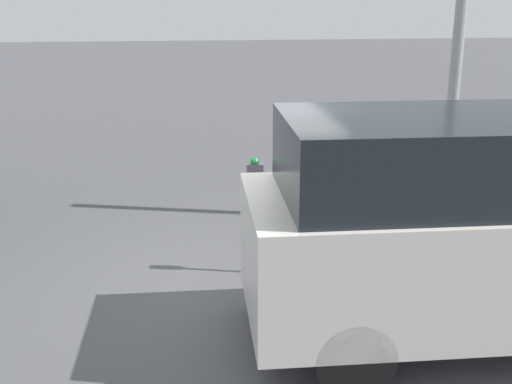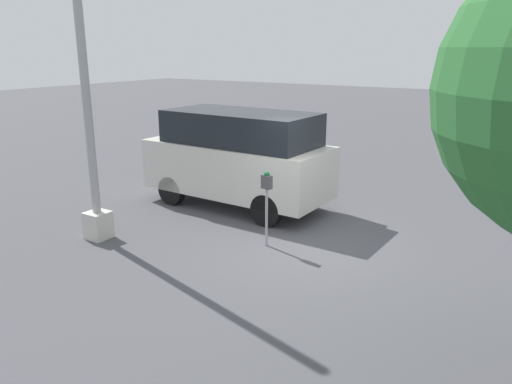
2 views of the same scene
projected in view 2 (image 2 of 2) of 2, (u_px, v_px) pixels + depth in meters
name	position (u px, v px, depth m)	size (l,w,h in m)	color
ground_plane	(300.00, 244.00, 9.74)	(80.00, 80.00, 0.00)	#4C4C51
parking_meter_near	(267.00, 191.00, 9.39)	(0.21, 0.14, 1.49)	#9E9EA3
lamp_post	(89.00, 127.00, 9.45)	(0.44, 0.44, 6.54)	beige
parked_van	(238.00, 156.00, 11.81)	(4.49, 1.98, 2.29)	beige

